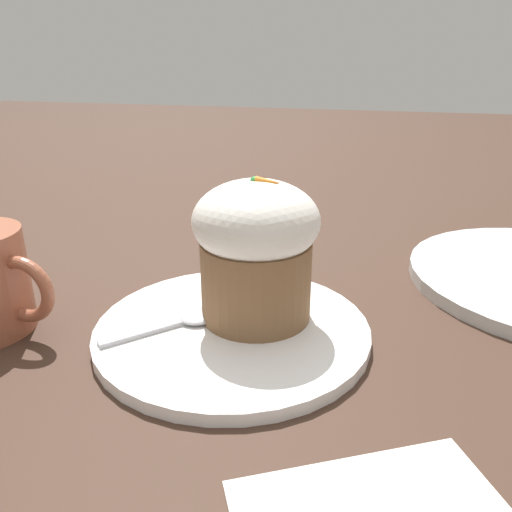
% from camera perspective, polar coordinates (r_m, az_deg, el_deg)
% --- Properties ---
extents(ground_plane, '(4.00, 4.00, 0.00)m').
position_cam_1_polar(ground_plane, '(0.42, -2.69, -9.03)').
color(ground_plane, '#3D281E').
extents(dessert_plate, '(0.23, 0.23, 0.01)m').
position_cam_1_polar(dessert_plate, '(0.42, -2.70, -8.41)').
color(dessert_plate, white).
rests_on(dessert_plate, ground_plane).
extents(carrot_cake, '(0.10, 0.10, 0.12)m').
position_cam_1_polar(carrot_cake, '(0.40, 0.00, 0.94)').
color(carrot_cake, brown).
rests_on(carrot_cake, dessert_plate).
extents(spoon, '(0.08, 0.09, 0.01)m').
position_cam_1_polar(spoon, '(0.42, -7.98, -7.11)').
color(spoon, '#B7B7BC').
rests_on(spoon, dessert_plate).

